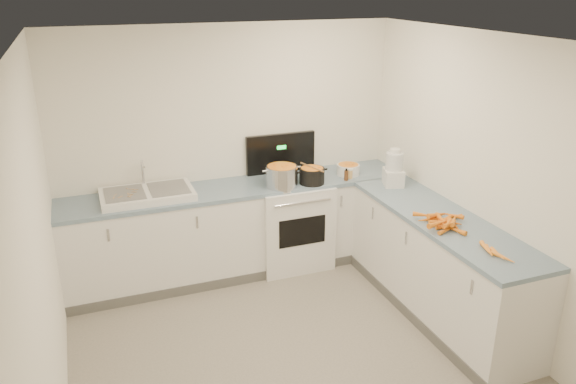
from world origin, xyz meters
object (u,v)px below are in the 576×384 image
object	(u,v)px
sink	(147,194)
mixing_bowl	(348,170)
extract_bottle	(346,176)
steel_pot	(282,177)
stove	(290,221)
spice_jar	(350,174)
food_processor	(394,170)
black_pot	(312,177)

from	to	relation	value
sink	mixing_bowl	xyz separation A→B (m)	(2.09, -0.07, 0.02)
sink	extract_bottle	bearing A→B (deg)	-6.56
steel_pot	stove	bearing A→B (deg)	43.95
spice_jar	food_processor	bearing A→B (deg)	-47.23
sink	food_processor	size ratio (longest dim) A/B	2.27
stove	steel_pot	distance (m)	0.60
spice_jar	food_processor	world-z (taller)	food_processor
stove	sink	size ratio (longest dim) A/B	1.58
black_pot	food_processor	distance (m)	0.82
stove	steel_pot	bearing A→B (deg)	-136.05
stove	steel_pot	xyz separation A→B (m)	(-0.15, -0.14, 0.56)
mixing_bowl	spice_jar	distance (m)	0.12
extract_bottle	spice_jar	size ratio (longest dim) A/B	1.15
steel_pot	food_processor	world-z (taller)	food_processor
stove	black_pot	size ratio (longest dim) A/B	5.34
spice_jar	food_processor	xyz separation A→B (m)	(0.31, -0.34, 0.12)
steel_pot	black_pot	bearing A→B (deg)	-4.23
stove	extract_bottle	world-z (taller)	stove
steel_pot	extract_bottle	bearing A→B (deg)	-5.88
spice_jar	food_processor	size ratio (longest dim) A/B	0.24
mixing_bowl	steel_pot	bearing A→B (deg)	-173.46
stove	black_pot	world-z (taller)	stove
extract_bottle	steel_pot	bearing A→B (deg)	174.12
stove	extract_bottle	xyz separation A→B (m)	(0.53, -0.21, 0.52)
sink	stove	bearing A→B (deg)	-0.62
sink	extract_bottle	world-z (taller)	sink
stove	mixing_bowl	bearing A→B (deg)	-4.73
black_pot	steel_pot	bearing A→B (deg)	175.77
black_pot	extract_bottle	bearing A→B (deg)	-7.32
sink	steel_pot	world-z (taller)	sink
black_pot	extract_bottle	world-z (taller)	black_pot
stove	spice_jar	distance (m)	0.81
sink	food_processor	world-z (taller)	food_processor
sink	steel_pot	size ratio (longest dim) A/B	2.71
sink	spice_jar	xyz separation A→B (m)	(2.05, -0.18, 0.01)
steel_pot	mixing_bowl	distance (m)	0.79
stove	food_processor	bearing A→B (deg)	-29.05
black_pot	food_processor	world-z (taller)	food_processor
sink	extract_bottle	distance (m)	2.00
sink	mixing_bowl	distance (m)	2.09
food_processor	steel_pot	bearing A→B (deg)	161.04
food_processor	spice_jar	bearing A→B (deg)	132.77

